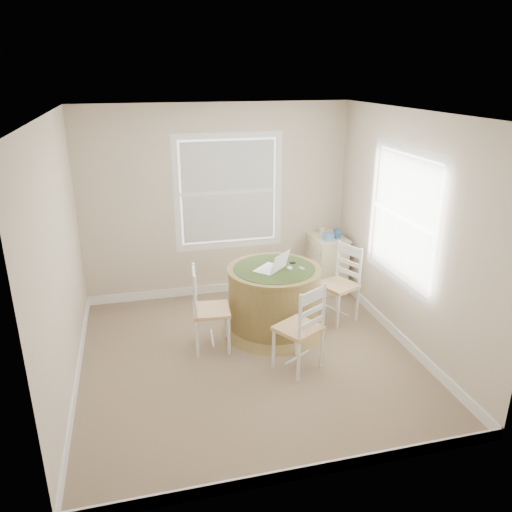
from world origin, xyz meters
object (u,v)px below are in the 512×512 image
object	(u,v)px
round_table	(274,296)
corner_chest	(327,263)
chair_right	(338,285)
chair_near	(298,328)
laptop	(272,267)
chair_left	(211,310)

from	to	relation	value
round_table	corner_chest	world-z (taller)	round_table
round_table	chair_right	bearing A→B (deg)	-8.45
round_table	chair_right	world-z (taller)	chair_right
round_table	chair_near	xyz separation A→B (m)	(0.01, -0.89, 0.04)
corner_chest	round_table	bearing A→B (deg)	-140.00
chair_near	laptop	distance (m)	0.92
round_table	chair_near	bearing A→B (deg)	-100.28
round_table	chair_left	size ratio (longest dim) A/B	1.35
chair_right	corner_chest	world-z (taller)	chair_right
chair_right	corner_chest	size ratio (longest dim) A/B	1.20
chair_near	chair_right	world-z (taller)	same
chair_left	chair_near	distance (m)	1.02
chair_left	chair_near	world-z (taller)	same
chair_near	chair_right	bearing A→B (deg)	-162.52
chair_left	corner_chest	bearing A→B (deg)	-51.50
laptop	corner_chest	bearing A→B (deg)	178.70
round_table	corner_chest	xyz separation A→B (m)	(1.06, 0.95, -0.03)
round_table	corner_chest	distance (m)	1.42
chair_near	chair_right	distance (m)	1.24
round_table	laptop	xyz separation A→B (m)	(-0.04, -0.04, 0.39)
chair_left	laptop	xyz separation A→B (m)	(0.76, 0.22, 0.35)
chair_near	laptop	bearing A→B (deg)	-117.39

